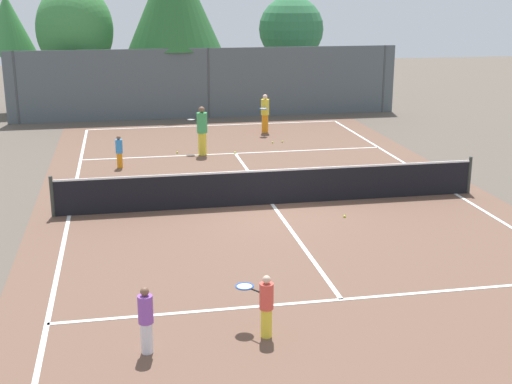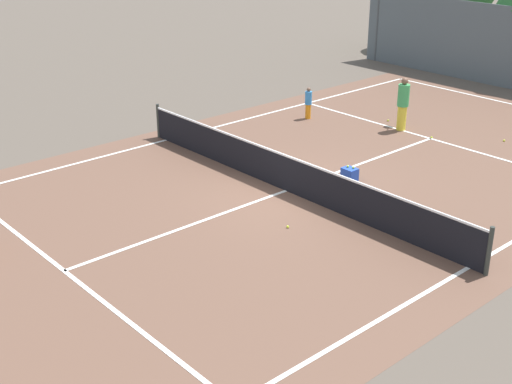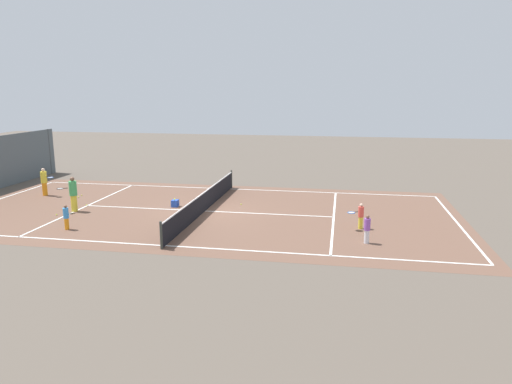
% 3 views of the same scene
% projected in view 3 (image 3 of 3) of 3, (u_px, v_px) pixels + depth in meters
% --- Properties ---
extents(ground_plane, '(80.00, 80.00, 0.00)m').
position_uv_depth(ground_plane, '(205.00, 211.00, 23.99)').
color(ground_plane, brown).
extents(court_surface, '(13.00, 25.00, 0.01)m').
position_uv_depth(court_surface, '(205.00, 211.00, 23.99)').
color(court_surface, brown).
rests_on(court_surface, ground_plane).
extents(tennis_net, '(11.90, 0.10, 1.10)m').
position_uv_depth(tennis_net, '(205.00, 201.00, 23.88)').
color(tennis_net, '#333833').
rests_on(tennis_net, ground_plane).
extents(player_0, '(0.76, 0.90, 1.76)m').
position_uv_depth(player_0, '(73.00, 194.00, 23.76)').
color(player_0, yellow).
rests_on(player_0, ground_plane).
extents(player_1, '(0.24, 0.24, 1.10)m').
position_uv_depth(player_1, '(66.00, 217.00, 20.76)').
color(player_1, orange).
rests_on(player_1, ground_plane).
extents(player_2, '(0.66, 0.77, 1.14)m').
position_uv_depth(player_2, '(360.00, 216.00, 20.87)').
color(player_2, yellow).
rests_on(player_2, ground_plane).
extents(player_3, '(0.25, 0.25, 1.17)m').
position_uv_depth(player_3, '(367.00, 229.00, 18.89)').
color(player_3, silver).
rests_on(player_3, ground_plane).
extents(player_4, '(0.56, 0.92, 1.59)m').
position_uv_depth(player_4, '(44.00, 181.00, 27.35)').
color(player_4, orange).
rests_on(player_4, ground_plane).
extents(ball_crate, '(0.40, 0.32, 0.43)m').
position_uv_depth(ball_crate, '(175.00, 203.00, 24.86)').
color(ball_crate, blue).
rests_on(ball_crate, ground_plane).
extents(tennis_ball_0, '(0.07, 0.07, 0.07)m').
position_uv_depth(tennis_ball_0, '(57.00, 215.00, 23.18)').
color(tennis_ball_0, '#CCE533').
rests_on(tennis_ball_0, ground_plane).
extents(tennis_ball_1, '(0.07, 0.07, 0.07)m').
position_uv_depth(tennis_ball_1, '(241.00, 204.00, 25.28)').
color(tennis_ball_1, '#CCE533').
rests_on(tennis_ball_1, ground_plane).
extents(tennis_ball_2, '(0.07, 0.07, 0.07)m').
position_uv_depth(tennis_ball_2, '(78.00, 197.00, 27.01)').
color(tennis_ball_2, '#CCE533').
rests_on(tennis_ball_2, ground_plane).
extents(tennis_ball_3, '(0.07, 0.07, 0.07)m').
position_uv_depth(tennis_ball_3, '(180.00, 225.00, 21.43)').
color(tennis_ball_3, '#CCE533').
rests_on(tennis_ball_3, ground_plane).
extents(tennis_ball_4, '(0.07, 0.07, 0.07)m').
position_uv_depth(tennis_ball_4, '(82.00, 195.00, 27.40)').
color(tennis_ball_4, '#CCE533').
rests_on(tennis_ball_4, ground_plane).
extents(tennis_ball_5, '(0.07, 0.07, 0.07)m').
position_uv_depth(tennis_ball_5, '(86.00, 205.00, 25.11)').
color(tennis_ball_5, '#CCE533').
rests_on(tennis_ball_5, ground_plane).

